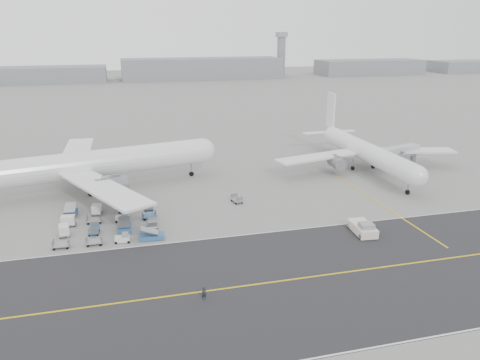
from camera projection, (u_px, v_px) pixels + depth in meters
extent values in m
plane|color=gray|center=(239.00, 230.00, 80.03)|extent=(700.00, 700.00, 0.00)
cube|color=#2C2C2F|center=(307.00, 278.00, 64.64)|extent=(220.00, 32.00, 0.02)
cube|color=gold|center=(307.00, 277.00, 64.63)|extent=(220.00, 0.30, 0.01)
cube|color=silver|center=(271.00, 232.00, 79.19)|extent=(220.00, 0.25, 0.01)
cube|color=silver|center=(363.00, 349.00, 50.07)|extent=(220.00, 0.25, 0.01)
cube|color=gold|center=(381.00, 204.00, 91.80)|extent=(0.30, 40.00, 0.01)
cylinder|color=gray|center=(281.00, 57.00, 343.84)|extent=(6.00, 6.00, 28.00)
cube|color=gray|center=(282.00, 35.00, 339.10)|extent=(7.00, 7.00, 3.50)
cylinder|color=white|center=(94.00, 164.00, 98.33)|extent=(49.67, 16.52, 5.69)
sphere|color=white|center=(203.00, 150.00, 109.16)|extent=(5.58, 5.58, 5.58)
cube|color=white|center=(103.00, 188.00, 85.34)|extent=(17.67, 27.05, 0.45)
cube|color=white|center=(77.00, 152.00, 110.70)|extent=(6.64, 27.37, 0.45)
cylinder|color=slate|center=(112.00, 186.00, 90.81)|extent=(6.68, 4.78, 3.53)
cylinder|color=slate|center=(92.00, 161.00, 108.22)|extent=(6.68, 4.78, 3.53)
cylinder|color=black|center=(191.00, 174.00, 109.46)|extent=(1.16, 0.72, 1.07)
cylinder|color=black|center=(91.00, 193.00, 96.27)|extent=(1.16, 0.72, 1.07)
cylinder|color=black|center=(85.00, 184.00, 102.05)|extent=(1.16, 0.72, 1.07)
cylinder|color=gray|center=(191.00, 168.00, 109.01)|extent=(0.36, 0.36, 2.99)
cylinder|color=white|center=(367.00, 152.00, 112.12)|extent=(4.78, 40.03, 4.59)
sphere|color=white|center=(417.00, 176.00, 93.66)|extent=(4.49, 4.49, 4.49)
cone|color=white|center=(330.00, 133.00, 131.37)|extent=(4.17, 7.83, 4.13)
cube|color=white|center=(331.00, 110.00, 129.88)|extent=(0.52, 4.39, 9.76)
cube|color=white|center=(316.00, 133.00, 131.07)|extent=(7.33, 2.23, 0.25)
cube|color=white|center=(342.00, 131.00, 132.95)|extent=(7.33, 2.23, 0.25)
cube|color=white|center=(319.00, 157.00, 110.37)|extent=(22.49, 9.95, 0.45)
cube|color=white|center=(409.00, 150.00, 116.02)|extent=(22.48, 10.14, 0.45)
cylinder|color=slate|center=(337.00, 162.00, 109.80)|extent=(2.87, 4.89, 2.84)
cylinder|color=slate|center=(399.00, 158.00, 113.69)|extent=(2.87, 4.89, 2.84)
cylinder|color=black|center=(407.00, 192.00, 97.20)|extent=(0.50, 1.00, 0.99)
cylinder|color=black|center=(353.00, 168.00, 114.11)|extent=(0.50, 1.00, 0.99)
cylinder|color=black|center=(373.00, 167.00, 115.40)|extent=(0.50, 1.00, 0.99)
cylinder|color=gray|center=(408.00, 187.00, 96.83)|extent=(0.36, 0.36, 2.41)
cube|color=silver|center=(362.00, 228.00, 78.59)|extent=(3.51, 6.43, 1.40)
cube|color=gray|center=(367.00, 226.00, 76.96)|extent=(2.36, 2.18, 0.90)
cylinder|color=gray|center=(353.00, 222.00, 82.26)|extent=(0.38, 2.60, 0.16)
cylinder|color=black|center=(361.00, 237.00, 76.26)|extent=(0.47, 0.93, 0.90)
cylinder|color=black|center=(376.00, 236.00, 76.67)|extent=(0.47, 0.93, 0.90)
cylinder|color=black|center=(349.00, 225.00, 80.76)|extent=(0.47, 0.93, 0.90)
cylinder|color=black|center=(364.00, 224.00, 81.17)|extent=(0.47, 0.93, 0.90)
cylinder|color=gray|center=(413.00, 158.00, 117.68)|extent=(1.50, 1.50, 3.76)
cube|color=gray|center=(412.00, 164.00, 118.15)|extent=(3.03, 3.03, 0.66)
cube|color=#ACADB1|center=(396.00, 152.00, 113.71)|extent=(14.26, 6.51, 2.44)
cube|color=gray|center=(376.00, 156.00, 110.40)|extent=(1.93, 3.20, 2.82)
cylinder|color=black|center=(412.00, 163.00, 119.52)|extent=(0.43, 0.62, 0.56)
imported|color=black|center=(204.00, 293.00, 59.16)|extent=(0.66, 0.45, 1.78)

